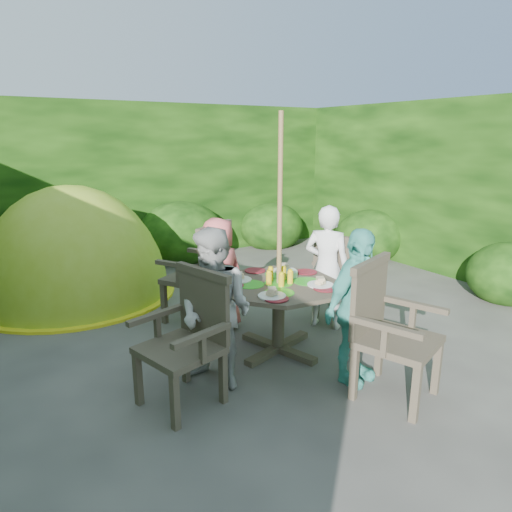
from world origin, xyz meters
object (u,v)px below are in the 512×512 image
parasol_pole (279,239)px  garden_chair_back (202,272)px  dome_tent (77,295)px  garden_chair_front (388,328)px  child_left (216,310)px  garden_chair_left (188,337)px  patio_table (279,294)px  garden_chair_right (341,275)px  child_front (356,307)px  child_right (327,267)px  child_back (219,275)px

parasol_pole → garden_chair_back: size_ratio=2.07×
parasol_pole → dome_tent: 3.17m
garden_chair_front → child_left: 1.35m
parasol_pole → garden_chair_left: size_ratio=2.23×
garden_chair_left → dome_tent: size_ratio=0.33×
patio_table → child_left: 0.81m
garden_chair_right → garden_chair_left: size_ratio=0.96×
garden_chair_back → child_front: bearing=74.3°
garden_chair_left → parasol_pole: bearing=91.5°
dome_tent → child_right: bearing=-30.4°
child_front → child_back: bearing=93.1°
garden_chair_right → child_left: size_ratio=0.72×
garden_chair_right → garden_chair_back: 1.53m
garden_chair_left → patio_table: bearing=91.5°
patio_table → garden_chair_right: size_ratio=1.55×
parasol_pole → garden_chair_back: (-0.29, 1.05, -0.53)m
child_back → dome_tent: dome_tent is taller
parasol_pole → child_back: parasol_pole is taller
parasol_pole → child_right: (0.77, 0.23, -0.44)m
parasol_pole → child_left: size_ratio=1.67×
garden_chair_right → child_front: size_ratio=0.72×
patio_table → child_back: 0.80m
patio_table → garden_chair_left: (-1.05, -0.32, -0.05)m
patio_table → child_left: (-0.77, -0.23, 0.08)m
parasol_pole → garden_chair_right: 1.25m
parasol_pole → child_right: size_ratio=1.67×
child_back → child_front: child_front is taller
child_back → garden_chair_back: bearing=-83.6°
child_right → garden_chair_back: bearing=17.4°
garden_chair_left → child_right: (1.81, 0.54, 0.13)m
garden_chair_right → child_front: bearing=124.2°
garden_chair_left → child_right: 1.90m
garden_chair_right → child_front: child_front is taller
parasol_pole → garden_chair_left: 1.23m
garden_chair_back → child_left: (-0.48, -1.28, 0.09)m
child_back → garden_chair_left: bearing=47.5°
patio_table → child_front: size_ratio=1.12×
child_left → child_front: 1.13m
garden_chair_front → child_left: bearing=122.6°
child_left → child_right: bearing=77.9°
patio_table → parasol_pole: 0.53m
child_right → dome_tent: bearing=6.0°
parasol_pole → garden_chair_left: bearing=-163.3°
child_left → garden_chair_left: bearing=-101.7°
garden_chair_front → child_front: child_front is taller
patio_table → garden_chair_right: garden_chair_right is taller
garden_chair_back → dome_tent: bearing=-88.9°
patio_table → garden_chair_left: garden_chair_left is taller
parasol_pole → child_front: 0.92m
garden_chair_left → child_front: 1.36m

